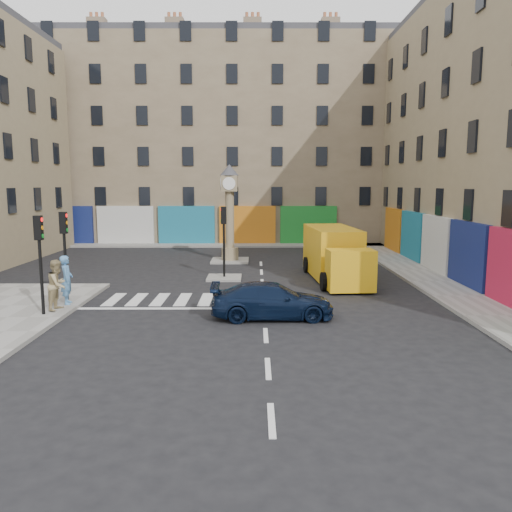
{
  "coord_description": "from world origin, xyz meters",
  "views": [
    {
      "loc": [
        -0.34,
        -18.01,
        4.99
      ],
      "look_at": [
        -0.32,
        2.65,
        2.0
      ],
      "focal_mm": 35.0,
      "sensor_mm": 36.0,
      "label": 1
    }
  ],
  "objects_px": {
    "traffic_light_left_near": "(40,249)",
    "traffic_light_island": "(224,230)",
    "traffic_light_left_far": "(64,241)",
    "pedestrian_tan": "(58,285)",
    "clock_pillar": "(230,207)",
    "navy_sedan": "(272,301)",
    "pedestrian_blue": "(67,280)",
    "yellow_van": "(335,254)"
  },
  "relations": [
    {
      "from": "navy_sedan",
      "to": "pedestrian_tan",
      "type": "height_order",
      "value": "pedestrian_tan"
    },
    {
      "from": "traffic_light_left_far",
      "to": "traffic_light_island",
      "type": "relative_size",
      "value": 1.0
    },
    {
      "from": "traffic_light_left_near",
      "to": "navy_sedan",
      "type": "height_order",
      "value": "traffic_light_left_near"
    },
    {
      "from": "yellow_van",
      "to": "pedestrian_blue",
      "type": "relative_size",
      "value": 3.78
    },
    {
      "from": "traffic_light_left_far",
      "to": "pedestrian_blue",
      "type": "xyz_separation_m",
      "value": [
        0.3,
        -0.75,
        -1.48
      ]
    },
    {
      "from": "traffic_light_left_far",
      "to": "pedestrian_tan",
      "type": "bearing_deg",
      "value": -79.96
    },
    {
      "from": "clock_pillar",
      "to": "yellow_van",
      "type": "bearing_deg",
      "value": -46.43
    },
    {
      "from": "traffic_light_left_far",
      "to": "pedestrian_tan",
      "type": "distance_m",
      "value": 2.28
    },
    {
      "from": "traffic_light_left_far",
      "to": "pedestrian_tan",
      "type": "relative_size",
      "value": 1.89
    },
    {
      "from": "clock_pillar",
      "to": "yellow_van",
      "type": "relative_size",
      "value": 0.81
    },
    {
      "from": "traffic_light_left_near",
      "to": "clock_pillar",
      "type": "distance_m",
      "value": 15.19
    },
    {
      "from": "traffic_light_left_near",
      "to": "pedestrian_tan",
      "type": "relative_size",
      "value": 1.89
    },
    {
      "from": "pedestrian_blue",
      "to": "traffic_light_left_far",
      "type": "bearing_deg",
      "value": 7.32
    },
    {
      "from": "traffic_light_island",
      "to": "navy_sedan",
      "type": "distance_m",
      "value": 8.33
    },
    {
      "from": "traffic_light_left_near",
      "to": "pedestrian_blue",
      "type": "xyz_separation_m",
      "value": [
        0.3,
        1.65,
        -1.48
      ]
    },
    {
      "from": "navy_sedan",
      "to": "yellow_van",
      "type": "height_order",
      "value": "yellow_van"
    },
    {
      "from": "traffic_light_left_near",
      "to": "clock_pillar",
      "type": "bearing_deg",
      "value": 65.45
    },
    {
      "from": "traffic_light_island",
      "to": "navy_sedan",
      "type": "xyz_separation_m",
      "value": [
        2.28,
        -7.78,
        -1.93
      ]
    },
    {
      "from": "traffic_light_island",
      "to": "yellow_van",
      "type": "height_order",
      "value": "traffic_light_island"
    },
    {
      "from": "traffic_light_left_far",
      "to": "yellow_van",
      "type": "xyz_separation_m",
      "value": [
        12.12,
        5.27,
        -1.29
      ]
    },
    {
      "from": "traffic_light_left_near",
      "to": "yellow_van",
      "type": "bearing_deg",
      "value": 32.34
    },
    {
      "from": "traffic_light_island",
      "to": "yellow_van",
      "type": "bearing_deg",
      "value": -1.23
    },
    {
      "from": "navy_sedan",
      "to": "clock_pillar",
      "type": "bearing_deg",
      "value": 7.6
    },
    {
      "from": "traffic_light_left_near",
      "to": "pedestrian_blue",
      "type": "distance_m",
      "value": 2.24
    },
    {
      "from": "pedestrian_blue",
      "to": "navy_sedan",
      "type": "bearing_deg",
      "value": -115.77
    },
    {
      "from": "traffic_light_island",
      "to": "navy_sedan",
      "type": "bearing_deg",
      "value": -73.66
    },
    {
      "from": "traffic_light_island",
      "to": "pedestrian_tan",
      "type": "distance_m",
      "value": 9.41
    },
    {
      "from": "traffic_light_island",
      "to": "pedestrian_tan",
      "type": "xyz_separation_m",
      "value": [
        -6.0,
        -7.1,
        -1.46
      ]
    },
    {
      "from": "traffic_light_island",
      "to": "clock_pillar",
      "type": "xyz_separation_m",
      "value": [
        0.0,
        6.0,
        0.96
      ]
    },
    {
      "from": "yellow_van",
      "to": "traffic_light_island",
      "type": "bearing_deg",
      "value": 175.07
    },
    {
      "from": "clock_pillar",
      "to": "navy_sedan",
      "type": "height_order",
      "value": "clock_pillar"
    },
    {
      "from": "traffic_light_island",
      "to": "navy_sedan",
      "type": "relative_size",
      "value": 0.81
    },
    {
      "from": "traffic_light_left_far",
      "to": "traffic_light_island",
      "type": "bearing_deg",
      "value": 40.6
    },
    {
      "from": "clock_pillar",
      "to": "pedestrian_blue",
      "type": "bearing_deg",
      "value": -116.3
    },
    {
      "from": "clock_pillar",
      "to": "navy_sedan",
      "type": "bearing_deg",
      "value": -80.6
    },
    {
      "from": "traffic_light_island",
      "to": "clock_pillar",
      "type": "relative_size",
      "value": 0.61
    },
    {
      "from": "traffic_light_left_near",
      "to": "traffic_light_island",
      "type": "relative_size",
      "value": 1.0
    },
    {
      "from": "traffic_light_island",
      "to": "yellow_van",
      "type": "xyz_separation_m",
      "value": [
        5.82,
        -0.13,
        -1.26
      ]
    },
    {
      "from": "traffic_light_left_far",
      "to": "pedestrian_tan",
      "type": "height_order",
      "value": "traffic_light_left_far"
    },
    {
      "from": "traffic_light_left_far",
      "to": "pedestrian_blue",
      "type": "bearing_deg",
      "value": -68.08
    },
    {
      "from": "traffic_light_left_far",
      "to": "navy_sedan",
      "type": "relative_size",
      "value": 0.81
    },
    {
      "from": "clock_pillar",
      "to": "navy_sedan",
      "type": "distance_m",
      "value": 14.26
    }
  ]
}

